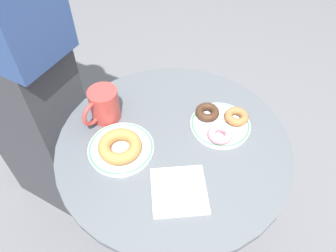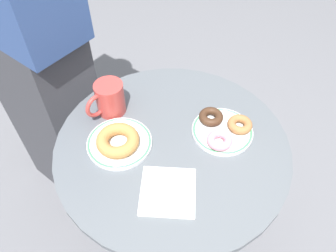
{
  "view_description": "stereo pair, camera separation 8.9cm",
  "coord_description": "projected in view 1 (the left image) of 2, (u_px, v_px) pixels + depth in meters",
  "views": [
    {
      "loc": [
        -0.15,
        -0.54,
        1.44
      ],
      "look_at": [
        -0.01,
        0.03,
        0.77
      ],
      "focal_mm": 35.2,
      "sensor_mm": 36.0,
      "label": 1
    },
    {
      "loc": [
        -0.06,
        -0.55,
        1.44
      ],
      "look_at": [
        -0.01,
        0.03,
        0.77
      ],
      "focal_mm": 35.2,
      "sensor_mm": 36.0,
      "label": 2
    }
  ],
  "objects": [
    {
      "name": "person_figure",
      "position": [
        5.0,
        55.0,
        1.04
      ],
      "size": [
        0.47,
        0.46,
        1.65
      ],
      "color": "#3D3D42",
      "rests_on": "ground"
    },
    {
      "name": "coffee_mug",
      "position": [
        103.0,
        105.0,
        0.93
      ],
      "size": [
        0.11,
        0.1,
        0.1
      ],
      "color": "#B73D38",
      "rests_on": "cafe_table"
    },
    {
      "name": "donut_pink_frosted",
      "position": [
        220.0,
        134.0,
        0.9
      ],
      "size": [
        0.08,
        0.08,
        0.02
      ],
      "primitive_type": "torus",
      "rotation": [
        0.0,
        0.0,
        4.58
      ],
      "color": "pink",
      "rests_on": "plate_right"
    },
    {
      "name": "donut_chocolate",
      "position": [
        207.0,
        112.0,
        0.95
      ],
      "size": [
        0.08,
        0.08,
        0.02
      ],
      "primitive_type": "torus",
      "rotation": [
        0.0,
        0.0,
        4.56
      ],
      "color": "#422819",
      "rests_on": "plate_right"
    },
    {
      "name": "donut_old_fashioned",
      "position": [
        120.0,
        146.0,
        0.86
      ],
      "size": [
        0.13,
        0.13,
        0.03
      ],
      "primitive_type": "torus",
      "rotation": [
        0.0,
        0.0,
        3.28
      ],
      "color": "#BC7F42",
      "rests_on": "plate_left"
    },
    {
      "name": "donut_cinnamon",
      "position": [
        236.0,
        116.0,
        0.94
      ],
      "size": [
        0.09,
        0.09,
        0.02
      ],
      "primitive_type": "torus",
      "rotation": [
        0.0,
        0.0,
        5.12
      ],
      "color": "#A36B3D",
      "rests_on": "plate_right"
    },
    {
      "name": "ground_plane",
      "position": [
        172.0,
        245.0,
        1.46
      ],
      "size": [
        7.0,
        7.0,
        0.02
      ],
      "primitive_type": "cube",
      "color": "slate"
    },
    {
      "name": "plate_right",
      "position": [
        220.0,
        125.0,
        0.94
      ],
      "size": [
        0.17,
        0.17,
        0.01
      ],
      "color": "white",
      "rests_on": "cafe_table"
    },
    {
      "name": "plate_left",
      "position": [
        121.0,
        148.0,
        0.88
      ],
      "size": [
        0.18,
        0.18,
        0.01
      ],
      "color": "white",
      "rests_on": "cafe_table"
    },
    {
      "name": "cafe_table",
      "position": [
        173.0,
        189.0,
        1.09
      ],
      "size": [
        0.65,
        0.65,
        0.73
      ],
      "color": "#565B60",
      "rests_on": "ground"
    },
    {
      "name": "paper_napkin",
      "position": [
        179.0,
        191.0,
        0.8
      ],
      "size": [
        0.15,
        0.15,
        0.01
      ],
      "primitive_type": "cube",
      "rotation": [
        0.0,
        0.0,
        -0.15
      ],
      "color": "white",
      "rests_on": "cafe_table"
    }
  ]
}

